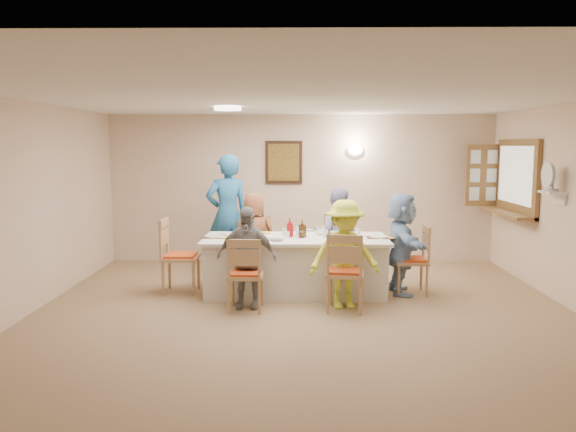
{
  "coord_description": "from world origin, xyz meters",
  "views": [
    {
      "loc": [
        -0.1,
        -6.02,
        2.0
      ],
      "look_at": [
        -0.2,
        1.4,
        1.05
      ],
      "focal_mm": 35.0,
      "sensor_mm": 36.0,
      "label": 1
    }
  ],
  "objects_px": {
    "diner_back_left": "(254,237)",
    "diner_front_right": "(345,254)",
    "chair_left_end": "(181,256)",
    "condiment_ketchup": "(290,227)",
    "chair_back_left": "(255,248)",
    "diner_back_right": "(337,235)",
    "chair_front_right": "(345,271)",
    "serving_hatch": "(517,178)",
    "chair_front_left": "(246,273)",
    "chair_right_end": "(411,259)",
    "caregiver": "(227,215)",
    "diner_front_left": "(246,257)",
    "dining_table": "(295,265)",
    "diner_right_end": "(401,244)",
    "chair_back_right": "(336,247)",
    "desk_fan": "(551,180)"
  },
  "relations": [
    {
      "from": "chair_front_left",
      "to": "diner_front_right",
      "type": "height_order",
      "value": "diner_front_right"
    },
    {
      "from": "serving_hatch",
      "to": "chair_front_left",
      "type": "height_order",
      "value": "serving_hatch"
    },
    {
      "from": "diner_back_left",
      "to": "diner_right_end",
      "type": "distance_m",
      "value": 2.13
    },
    {
      "from": "dining_table",
      "to": "condiment_ketchup",
      "type": "relative_size",
      "value": 9.68
    },
    {
      "from": "dining_table",
      "to": "chair_back_left",
      "type": "xyz_separation_m",
      "value": [
        -0.6,
        0.8,
        0.08
      ]
    },
    {
      "from": "diner_front_left",
      "to": "condiment_ketchup",
      "type": "bearing_deg",
      "value": 59.2
    },
    {
      "from": "serving_hatch",
      "to": "chair_front_left",
      "type": "xyz_separation_m",
      "value": [
        -3.91,
        -1.8,
        -1.04
      ]
    },
    {
      "from": "serving_hatch",
      "to": "condiment_ketchup",
      "type": "xyz_separation_m",
      "value": [
        -3.39,
        -0.95,
        -0.61
      ]
    },
    {
      "from": "chair_right_end",
      "to": "diner_front_left",
      "type": "height_order",
      "value": "diner_front_left"
    },
    {
      "from": "diner_front_left",
      "to": "desk_fan",
      "type": "bearing_deg",
      "value": 9.58
    },
    {
      "from": "chair_right_end",
      "to": "diner_back_right",
      "type": "bearing_deg",
      "value": -124.36
    },
    {
      "from": "diner_back_right",
      "to": "diner_front_left",
      "type": "xyz_separation_m",
      "value": [
        -1.2,
        -1.36,
        -0.06
      ]
    },
    {
      "from": "serving_hatch",
      "to": "chair_left_end",
      "type": "bearing_deg",
      "value": -168.32
    },
    {
      "from": "chair_right_end",
      "to": "diner_back_left",
      "type": "bearing_deg",
      "value": -106.32
    },
    {
      "from": "desk_fan",
      "to": "chair_back_right",
      "type": "bearing_deg",
      "value": 156.22
    },
    {
      "from": "serving_hatch",
      "to": "chair_left_end",
      "type": "relative_size",
      "value": 1.47
    },
    {
      "from": "chair_back_right",
      "to": "chair_front_left",
      "type": "relative_size",
      "value": 1.05
    },
    {
      "from": "diner_back_right",
      "to": "caregiver",
      "type": "bearing_deg",
      "value": -8.21
    },
    {
      "from": "chair_back_left",
      "to": "diner_front_right",
      "type": "xyz_separation_m",
      "value": [
        1.2,
        -1.48,
        0.2
      ]
    },
    {
      "from": "diner_back_right",
      "to": "chair_back_left",
      "type": "bearing_deg",
      "value": 1.98
    },
    {
      "from": "dining_table",
      "to": "chair_front_left",
      "type": "height_order",
      "value": "chair_front_left"
    },
    {
      "from": "dining_table",
      "to": "condiment_ketchup",
      "type": "bearing_deg",
      "value": 142.67
    },
    {
      "from": "chair_back_left",
      "to": "diner_back_left",
      "type": "relative_size",
      "value": 0.71
    },
    {
      "from": "diner_front_right",
      "to": "diner_right_end",
      "type": "relative_size",
      "value": 0.98
    },
    {
      "from": "diner_back_left",
      "to": "diner_front_right",
      "type": "bearing_deg",
      "value": 131.69
    },
    {
      "from": "chair_back_right",
      "to": "condiment_ketchup",
      "type": "distance_m",
      "value": 1.08
    },
    {
      "from": "diner_back_left",
      "to": "diner_front_right",
      "type": "height_order",
      "value": "diner_front_right"
    },
    {
      "from": "diner_front_right",
      "to": "caregiver",
      "type": "xyz_separation_m",
      "value": [
        -1.65,
        1.83,
        0.26
      ]
    },
    {
      "from": "chair_back_right",
      "to": "chair_front_left",
      "type": "bearing_deg",
      "value": -116.19
    },
    {
      "from": "chair_front_right",
      "to": "serving_hatch",
      "type": "bearing_deg",
      "value": -137.8
    },
    {
      "from": "chair_front_left",
      "to": "chair_front_right",
      "type": "distance_m",
      "value": 1.2
    },
    {
      "from": "desk_fan",
      "to": "chair_back_right",
      "type": "distance_m",
      "value": 3.04
    },
    {
      "from": "serving_hatch",
      "to": "chair_back_left",
      "type": "height_order",
      "value": "serving_hatch"
    },
    {
      "from": "chair_front_right",
      "to": "diner_back_right",
      "type": "bearing_deg",
      "value": -81.46
    },
    {
      "from": "chair_front_left",
      "to": "chair_right_end",
      "type": "height_order",
      "value": "chair_right_end"
    },
    {
      "from": "chair_left_end",
      "to": "condiment_ketchup",
      "type": "relative_size",
      "value": 4.02
    },
    {
      "from": "chair_back_left",
      "to": "chair_front_left",
      "type": "xyz_separation_m",
      "value": [
        0.0,
        -1.6,
        -0.01
      ]
    },
    {
      "from": "chair_front_left",
      "to": "chair_front_right",
      "type": "bearing_deg",
      "value": -179.0
    },
    {
      "from": "caregiver",
      "to": "diner_right_end",
      "type": "bearing_deg",
      "value": 131.45
    },
    {
      "from": "chair_right_end",
      "to": "diner_right_end",
      "type": "xyz_separation_m",
      "value": [
        -0.13,
        0.0,
        0.22
      ]
    },
    {
      "from": "diner_back_left",
      "to": "diner_front_left",
      "type": "height_order",
      "value": "diner_back_left"
    },
    {
      "from": "chair_back_left",
      "to": "diner_back_right",
      "type": "xyz_separation_m",
      "value": [
        1.2,
        -0.12,
        0.22
      ]
    },
    {
      "from": "chair_front_right",
      "to": "chair_right_end",
      "type": "height_order",
      "value": "chair_front_right"
    },
    {
      "from": "diner_back_right",
      "to": "diner_front_right",
      "type": "height_order",
      "value": "diner_back_right"
    },
    {
      "from": "diner_back_left",
      "to": "diner_back_right",
      "type": "bearing_deg",
      "value": -179.74
    },
    {
      "from": "dining_table",
      "to": "diner_front_left",
      "type": "height_order",
      "value": "diner_front_left"
    },
    {
      "from": "diner_front_left",
      "to": "chair_front_right",
      "type": "bearing_deg",
      "value": -1.16
    },
    {
      "from": "chair_back_right",
      "to": "chair_front_left",
      "type": "distance_m",
      "value": 2.0
    },
    {
      "from": "diner_front_right",
      "to": "caregiver",
      "type": "height_order",
      "value": "caregiver"
    },
    {
      "from": "chair_front_right",
      "to": "chair_right_end",
      "type": "xyz_separation_m",
      "value": [
        0.95,
        0.8,
        -0.02
      ]
    }
  ]
}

